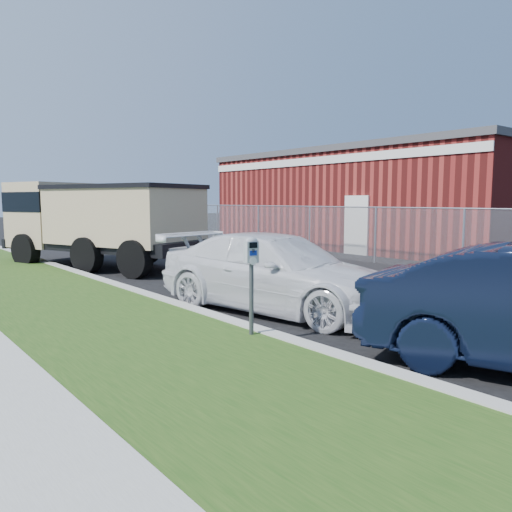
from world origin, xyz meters
TOP-DOWN VIEW (x-y plane):
  - ground at (0.00, 0.00)m, footprint 120.00×120.00m
  - chainlink_fence at (6.00, 7.00)m, footprint 0.06×30.06m
  - brick_building at (12.00, 8.00)m, footprint 9.20×14.20m
  - parking_meter at (-2.85, -0.69)m, footprint 0.21×0.16m
  - white_wagon at (-1.14, 0.75)m, footprint 2.97×5.16m
  - dump_truck at (-1.35, 8.74)m, footprint 4.52×6.99m

SIDE VIEW (x-z plane):
  - ground at x=0.00m, z-range 0.00..0.00m
  - white_wagon at x=-1.14m, z-range 0.00..1.41m
  - parking_meter at x=-2.85m, z-range 0.44..1.82m
  - chainlink_fence at x=6.00m, z-range -13.74..16.26m
  - dump_truck at x=-1.35m, z-range 0.16..2.74m
  - brick_building at x=12.00m, z-range 0.04..4.21m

